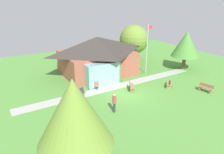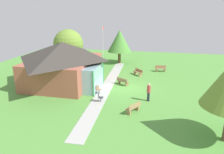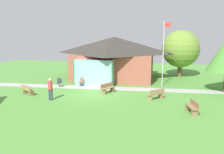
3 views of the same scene
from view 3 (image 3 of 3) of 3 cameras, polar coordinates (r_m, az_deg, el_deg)
The scene contains 12 objects.
ground_plane at distance 20.64m, azimuth -3.80°, elevation -4.11°, with size 44.00×44.00×0.00m, color #54933D.
pavilion at distance 27.20m, azimuth 0.36°, elevation 4.80°, with size 9.62×8.45×4.75m.
footpath at distance 22.79m, azimuth -2.31°, elevation -2.63°, with size 21.81×1.30×0.03m, color #ADADA8.
flagpole at distance 23.54m, azimuth 12.22°, elevation 6.00°, with size 0.64×0.08×6.28m.
bench_rear_near_path at distance 20.97m, azimuth -1.03°, elevation -2.72°, with size 1.14×1.51×0.84m.
bench_lawn_far_right at distance 16.64m, azimuth 18.63°, elevation -6.87°, with size 0.77×1.56×0.84m.
bench_mid_left at distance 21.52m, azimuth -19.56°, elevation -2.99°, with size 1.51×1.16×0.84m.
bench_mid_right at distance 19.23m, azimuth 10.43°, elevation -4.13°, with size 1.39×1.35×0.84m.
patio_chair_porch_left at distance 23.64m, azimuth -7.48°, elevation -1.24°, with size 0.58×0.58×0.86m.
patio_chair_west at distance 23.69m, azimuth -12.49°, elevation -1.38°, with size 0.50×0.50×0.86m.
visitor_strolling_lawn at distance 19.22m, azimuth -14.50°, elevation -2.41°, with size 0.34×0.34×1.74m.
tree_behind_pavilion_right at distance 29.46m, azimuth 16.10°, elevation 6.46°, with size 4.39×4.39×5.51m.
Camera 3 is at (5.21, -19.27, 5.25)m, focal length 38.30 mm.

